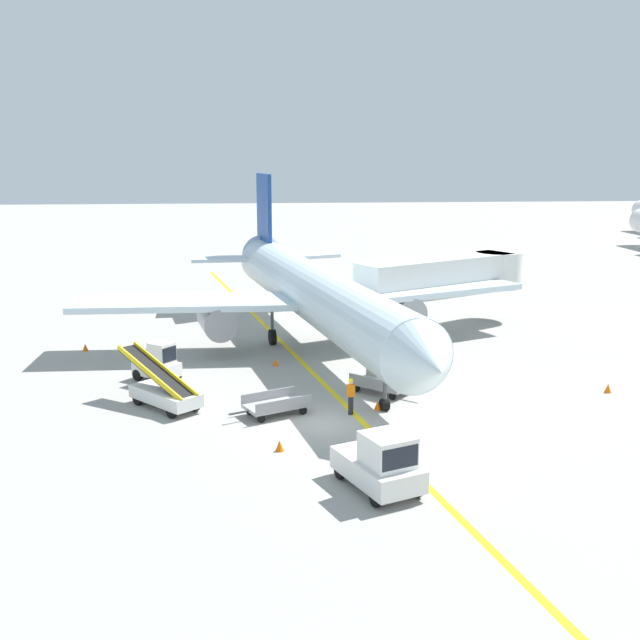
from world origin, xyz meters
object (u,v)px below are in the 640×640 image
(safety_cone_nose_right, at_px, (280,446))
(safety_cone_wingtip_left, at_px, (378,405))
(safety_cone_wingtip_right, at_px, (276,362))
(belt_loader_forward_hold, at_px, (164,391))
(airliner, at_px, (313,293))
(safety_cone_nose_left, at_px, (85,347))
(baggage_tug_near_wing, at_px, (159,364))
(safety_cone_tail_area, at_px, (608,388))
(baggage_cart_loaded, at_px, (381,384))
(pushback_tug, at_px, (381,463))
(jet_bridge, at_px, (453,276))
(baggage_cart_empty_trailing, at_px, (276,405))
(ground_crew_marshaller, at_px, (351,395))

(safety_cone_nose_right, height_order, safety_cone_wingtip_left, same)
(safety_cone_wingtip_right, bearing_deg, belt_loader_forward_hold, -129.16)
(airliner, height_order, safety_cone_nose_left, airliner)
(baggage_tug_near_wing, bearing_deg, safety_cone_wingtip_left, -27.58)
(safety_cone_tail_area, bearing_deg, baggage_cart_loaded, 175.14)
(pushback_tug, xyz_separation_m, safety_cone_nose_left, (-14.40, 20.66, -0.77))
(pushback_tug, bearing_deg, jet_bridge, 69.96)
(jet_bridge, height_order, baggage_tug_near_wing, jet_bridge)
(belt_loader_forward_hold, bearing_deg, baggage_cart_empty_trailing, -16.17)
(safety_cone_wingtip_right, bearing_deg, baggage_cart_empty_trailing, -91.82)
(baggage_cart_empty_trailing, distance_m, safety_cone_nose_left, 16.60)
(baggage_cart_loaded, relative_size, safety_cone_nose_right, 7.52)
(jet_bridge, relative_size, safety_cone_wingtip_right, 28.45)
(baggage_tug_near_wing, distance_m, safety_cone_nose_left, 8.42)
(safety_cone_wingtip_left, relative_size, safety_cone_wingtip_right, 1.00)
(safety_cone_nose_right, bearing_deg, baggage_cart_loaded, 53.07)
(ground_crew_marshaller, bearing_deg, safety_cone_wingtip_left, 21.06)
(safety_cone_nose_left, bearing_deg, baggage_cart_empty_trailing, -48.44)
(baggage_cart_loaded, bearing_deg, ground_crew_marshaller, -122.59)
(ground_crew_marshaller, bearing_deg, airliner, 93.36)
(safety_cone_tail_area, bearing_deg, baggage_cart_empty_trailing, -173.83)
(baggage_cart_empty_trailing, bearing_deg, safety_cone_tail_area, 6.17)
(ground_crew_marshaller, bearing_deg, baggage_cart_loaded, 57.41)
(baggage_tug_near_wing, relative_size, baggage_cart_loaded, 0.81)
(belt_loader_forward_hold, height_order, safety_cone_wingtip_right, belt_loader_forward_hold)
(airliner, bearing_deg, safety_cone_nose_left, 178.08)
(pushback_tug, height_order, safety_cone_nose_left, pushback_tug)
(pushback_tug, distance_m, safety_cone_wingtip_right, 16.70)
(pushback_tug, bearing_deg, safety_cone_nose_right, 130.98)
(jet_bridge, relative_size, safety_cone_tail_area, 28.45)
(safety_cone_nose_left, xyz_separation_m, safety_cone_wingtip_left, (15.72, -12.18, 0.00))
(baggage_tug_near_wing, xyz_separation_m, safety_cone_tail_area, (22.39, -4.00, -0.71))
(jet_bridge, height_order, safety_cone_nose_left, jet_bridge)
(ground_crew_marshaller, bearing_deg, belt_loader_forward_hold, 168.35)
(airliner, height_order, baggage_cart_empty_trailing, airliner)
(pushback_tug, bearing_deg, safety_cone_nose_left, 124.88)
(airliner, height_order, safety_cone_wingtip_left, airliner)
(belt_loader_forward_hold, xyz_separation_m, safety_cone_nose_right, (5.16, -5.82, -0.56))
(baggage_cart_empty_trailing, bearing_deg, jet_bridge, 53.19)
(safety_cone_nose_left, xyz_separation_m, safety_cone_wingtip_right, (11.27, -4.26, 0.00))
(pushback_tug, distance_m, safety_cone_wingtip_left, 8.62)
(belt_loader_forward_hold, xyz_separation_m, safety_cone_wingtip_right, (5.43, 6.66, -0.56))
(ground_crew_marshaller, distance_m, safety_cone_nose_right, 5.33)
(airliner, height_order, baggage_cart_loaded, airliner)
(belt_loader_forward_hold, relative_size, safety_cone_wingtip_left, 10.37)
(baggage_cart_loaded, xyz_separation_m, safety_cone_nose_left, (-16.31, 9.69, -0.25))
(safety_cone_wingtip_right, bearing_deg, ground_crew_marshaller, -69.70)
(pushback_tug, xyz_separation_m, safety_cone_wingtip_right, (-3.13, 16.39, -0.77))
(safety_cone_tail_area, bearing_deg, ground_crew_marshaller, -171.13)
(baggage_cart_empty_trailing, bearing_deg, airliner, 77.47)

